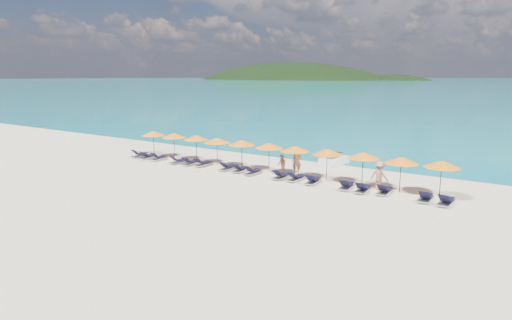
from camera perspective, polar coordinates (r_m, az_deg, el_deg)
The scene contains 35 objects.
ground at distance 28.05m, azimuth -3.42°, elevation -3.40°, with size 1400.00×1400.00×0.00m, color beige.
headland_main at distance 646.18m, azimuth 4.44°, elevation 7.25°, with size 374.00×242.00×126.50m.
headland_small at distance 606.39m, azimuth 17.93°, elevation 6.76°, with size 162.00×126.00×85.50m.
jetski at distance 34.70m, azimuth 10.38°, elevation -0.04°, with size 1.66×2.90×0.97m.
beachgoer_a at distance 31.04m, azimuth 5.45°, elevation -0.18°, with size 0.70×0.46×1.92m, color tan.
beachgoer_b at distance 31.10m, azimuth 3.47°, elevation -0.58°, with size 0.70×0.40×1.44m, color tan.
beachgoer_c at distance 27.78m, azimuth 16.13°, elevation -2.03°, with size 1.19×0.55×1.84m, color tan.
umbrella_0 at distance 38.96m, azimuth -13.54°, elevation 3.47°, with size 2.10×2.10×2.28m.
umbrella_1 at distance 37.28m, azimuth -10.91°, elevation 3.24°, with size 2.10×2.10×2.28m.
umbrella_2 at distance 35.66m, azimuth -7.97°, elevation 2.98°, with size 2.10×2.10×2.28m.
umbrella_3 at distance 33.94m, azimuth -5.22°, elevation 2.62°, with size 2.10×2.10×2.28m.
umbrella_4 at distance 32.72m, azimuth -1.92°, elevation 2.34°, with size 2.10×2.10×2.28m.
umbrella_5 at distance 31.34m, azimuth 1.76°, elevation 1.94°, with size 2.10×2.10×2.28m.
umbrella_6 at distance 30.13m, azimuth 5.22°, elevation 1.52°, with size 2.10×2.10×2.28m.
umbrella_7 at distance 29.17m, azimuth 9.48°, elevation 1.09°, with size 2.10×2.10×2.28m.
umbrella_8 at distance 28.37m, azimuth 14.12°, elevation 0.61°, with size 2.10×2.10×2.28m.
umbrella_9 at distance 27.39m, azimuth 18.81°, elevation -0.02°, with size 2.10×2.10×2.28m.
umbrella_10 at distance 27.05m, azimuth 23.55°, elevation -0.50°, with size 2.10×2.10×2.28m.
lounger_0 at distance 38.87m, azimuth -15.22°, elevation 0.71°, with size 0.67×1.72×0.66m.
lounger_1 at distance 37.86m, azimuth -14.26°, elevation 0.49°, with size 0.77×1.75×0.66m.
lounger_2 at distance 37.03m, azimuth -12.81°, elevation 0.31°, with size 0.71×1.73×0.66m.
lounger_3 at distance 35.32m, azimuth -10.31°, elevation -0.11°, with size 0.77×1.75×0.66m.
lounger_4 at distance 34.62m, azimuth -8.74°, elevation -0.29°, with size 0.75×1.74×0.66m.
lounger_5 at distance 34.00m, azimuth -7.05°, elevation -0.45°, with size 0.67×1.72×0.66m.
lounger_6 at distance 32.46m, azimuth -3.83°, elevation -0.95°, with size 0.63×1.70×0.66m.
lounger_7 at distance 31.75m, azimuth -2.14°, elevation -1.21°, with size 0.76×1.75×0.66m.
lounger_8 at distance 30.93m, azimuth -0.42°, elevation -1.54°, with size 0.72×1.73×0.66m.
lounger_9 at distance 29.71m, azimuth 3.36°, elevation -2.10°, with size 0.65×1.71×0.66m.
lounger_10 at distance 29.25m, azimuth 5.35°, elevation -2.34°, with size 0.74×1.74×0.66m.
lounger_11 at distance 28.58m, azimuth 7.60°, elevation -2.72°, with size 0.75×1.74×0.66m.
lounger_12 at distance 27.62m, azimuth 11.97°, elevation -3.36°, with size 0.75×1.74×0.66m.
lounger_13 at distance 27.15m, azimuth 14.05°, elevation -3.71°, with size 0.68×1.72×0.66m.
lounger_14 at distance 27.06m, azimuth 16.77°, elevation -3.91°, with size 0.65×1.71×0.66m.
lounger_15 at distance 26.33m, azimuth 21.69°, elevation -4.65°, with size 0.64×1.71×0.66m.
lounger_16 at distance 26.04m, azimuth 24.02°, elevation -5.01°, with size 0.74×1.74×0.66m.
Camera 1 is at (16.46, -21.57, 7.10)m, focal length 30.00 mm.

